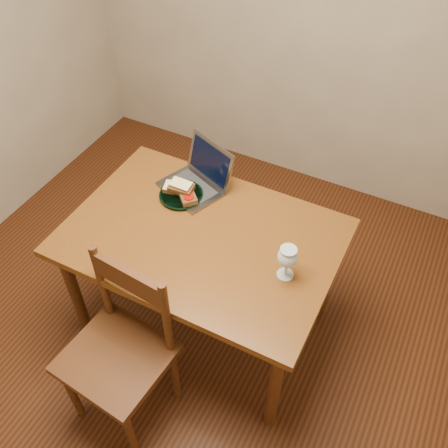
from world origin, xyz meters
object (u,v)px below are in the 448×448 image
at_px(plate, 181,195).
at_px(laptop, 200,176).
at_px(milk_glass, 287,262).
at_px(chair, 118,347).
at_px(table, 202,246).

xyz_separation_m(plate, laptop, (0.04, 0.13, 0.05)).
bearing_deg(milk_glass, laptop, 150.64).
xyz_separation_m(milk_glass, laptop, (-0.63, 0.36, -0.03)).
relative_size(chair, milk_glass, 2.73).
bearing_deg(chair, table, 85.11).
bearing_deg(laptop, milk_glass, -7.67).
distance_m(chair, plate, 0.82).
bearing_deg(chair, milk_glass, 49.79).
distance_m(plate, laptop, 0.14).
xyz_separation_m(chair, plate, (-0.12, 0.78, 0.23)).
xyz_separation_m(plate, milk_glass, (0.67, -0.23, 0.08)).
bearing_deg(table, laptop, 120.46).
distance_m(table, laptop, 0.39).
distance_m(chair, laptop, 0.95).
relative_size(milk_glass, laptop, 0.45).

